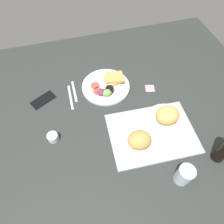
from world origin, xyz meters
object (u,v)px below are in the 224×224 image
object	(u,v)px
bread_plate_near	(167,117)
knife	(70,97)
serving_tray	(152,133)
plate_with_salad	(107,86)
bread_plate_far	(139,142)
espresso_cup	(53,137)
fork	(74,91)
cell_phone	(43,100)
drinking_glass	(184,175)
sticky_note	(150,88)

from	to	relation	value
bread_plate_near	knife	xyz separation A→B (cm)	(47.87, -31.87, -5.41)
serving_tray	plate_with_salad	xyz separation A→B (cm)	(14.38, -38.47, 0.86)
bread_plate_far	espresso_cup	bearing A→B (deg)	-21.10
fork	bread_plate_far	bearing A→B (deg)	29.59
fork	cell_phone	xyz separation A→B (cm)	(19.17, 1.78, 0.15)
serving_tray	cell_phone	distance (cm)	66.83
knife	bread_plate_far	bearing A→B (deg)	35.34
drinking_glass	fork	distance (cm)	77.66
plate_with_salad	serving_tray	bearing A→B (deg)	110.49
bread_plate_near	sticky_note	xyz separation A→B (cm)	(-1.31, -25.74, -5.60)
serving_tray	espresso_cup	xyz separation A→B (cm)	(50.95, -11.15, 1.20)
plate_with_salad	drinking_glass	size ratio (longest dim) A/B	2.69
drinking_glass	serving_tray	bearing A→B (deg)	-80.24
drinking_glass	sticky_note	world-z (taller)	drinking_glass
bread_plate_near	knife	bearing A→B (deg)	-33.66
espresso_cup	fork	bearing A→B (deg)	-118.17
plate_with_salad	drinking_glass	bearing A→B (deg)	106.32
knife	cell_phone	size ratio (longest dim) A/B	1.32
serving_tray	sticky_note	distance (cm)	32.72
bread_plate_far	plate_with_salad	distance (cm)	43.66
espresso_cup	knife	size ratio (longest dim) A/B	0.29
bread_plate_near	sticky_note	world-z (taller)	bread_plate_near
serving_tray	cell_phone	size ratio (longest dim) A/B	3.13
drinking_glass	sticky_note	size ratio (longest dim) A/B	1.97
sticky_note	knife	bearing A→B (deg)	-7.11
serving_tray	plate_with_salad	world-z (taller)	plate_with_salad
serving_tray	fork	distance (cm)	53.84
bread_plate_near	fork	distance (cm)	57.71
espresso_cup	fork	xyz separation A→B (cm)	(-15.92, -29.73, -1.75)
espresso_cup	sticky_note	bearing A→B (deg)	-162.49
bread_plate_near	sticky_note	bearing A→B (deg)	-92.91
fork	knife	size ratio (longest dim) A/B	0.89
bread_plate_near	fork	size ratio (longest dim) A/B	1.27
drinking_glass	bread_plate_far	bearing A→B (deg)	-56.16
bread_plate_near	cell_phone	bearing A→B (deg)	-28.03
cell_phone	bread_plate_near	bearing A→B (deg)	123.17
espresso_cup	sticky_note	size ratio (longest dim) A/B	1.00
knife	sticky_note	size ratio (longest dim) A/B	3.39
bread_plate_near	drinking_glass	bearing A→B (deg)	80.04
serving_tray	sticky_note	bearing A→B (deg)	-109.94
bread_plate_near	drinking_glass	distance (cm)	31.28
drinking_glass	knife	size ratio (longest dim) A/B	0.58
serving_tray	cell_phone	world-z (taller)	serving_tray
fork	drinking_glass	bearing A→B (deg)	31.15
bread_plate_near	fork	xyz separation A→B (cm)	(44.87, -35.87, -5.41)
plate_with_salad	sticky_note	distance (cm)	26.72
bread_plate_far	drinking_glass	world-z (taller)	bread_plate_far
drinking_glass	knife	bearing A→B (deg)	-55.88
bread_plate_near	cell_phone	xyz separation A→B (cm)	(64.05, -34.09, -5.26)
bread_plate_far	knife	world-z (taller)	bread_plate_far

